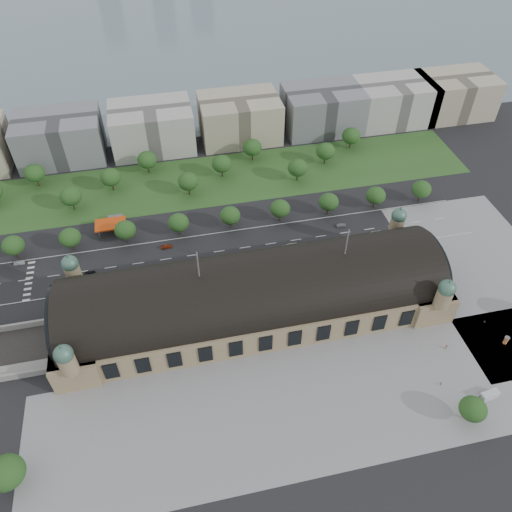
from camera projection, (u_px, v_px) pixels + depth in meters
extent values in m
plane|color=black|center=(254.00, 312.00, 199.55)|extent=(900.00, 900.00, 0.00)
cube|color=#94825B|center=(254.00, 303.00, 195.36)|extent=(150.00, 40.00, 12.00)
cube|color=#94825B|center=(78.00, 332.00, 185.17)|extent=(16.00, 43.00, 12.00)
cube|color=#94825B|center=(413.00, 276.00, 205.55)|extent=(16.00, 43.00, 12.00)
cylinder|color=black|center=(254.00, 293.00, 191.18)|extent=(144.00, 37.60, 37.60)
cylinder|color=black|center=(55.00, 321.00, 178.68)|extent=(1.20, 32.00, 32.00)
cylinder|color=black|center=(431.00, 260.00, 200.88)|extent=(1.20, 32.00, 32.00)
cylinder|color=#94825B|center=(74.00, 273.00, 192.90)|extent=(6.00, 6.00, 8.00)
sphere|color=#426B59|center=(70.00, 263.00, 189.06)|extent=(6.40, 6.40, 6.40)
cone|color=#426B59|center=(67.00, 256.00, 186.27)|extent=(1.00, 1.00, 2.50)
cylinder|color=#94825B|center=(397.00, 225.00, 213.28)|extent=(6.00, 6.00, 8.00)
sphere|color=#426B59|center=(399.00, 216.00, 209.45)|extent=(6.40, 6.40, 6.40)
cone|color=#426B59|center=(401.00, 208.00, 206.66)|extent=(1.00, 1.00, 2.50)
cylinder|color=#94825B|center=(68.00, 364.00, 163.49)|extent=(6.00, 6.00, 8.00)
sphere|color=#426B59|center=(63.00, 354.00, 159.66)|extent=(6.40, 6.40, 6.40)
cone|color=#426B59|center=(60.00, 347.00, 156.87)|extent=(1.00, 1.00, 2.50)
cylinder|color=#94825B|center=(443.00, 298.00, 183.87)|extent=(6.00, 6.00, 8.00)
sphere|color=#426B59|center=(447.00, 288.00, 180.04)|extent=(6.40, 6.40, 6.40)
cone|color=#426B59|center=(450.00, 281.00, 177.25)|extent=(1.00, 1.00, 2.50)
cylinder|color=#59595B|center=(198.00, 265.00, 174.53)|extent=(0.50, 0.50, 12.00)
cylinder|color=#59595B|center=(347.00, 242.00, 182.90)|extent=(0.50, 0.50, 12.00)
cube|color=gray|center=(310.00, 406.00, 170.26)|extent=(190.00, 48.00, 0.12)
cube|color=gray|center=(487.00, 273.00, 215.21)|extent=(56.00, 100.00, 0.12)
cube|color=black|center=(193.00, 255.00, 223.11)|extent=(260.00, 26.00, 0.10)
cube|color=#2B5020|center=(189.00, 183.00, 262.39)|extent=(300.00, 45.00, 0.10)
cube|color=#CB3E0B|center=(110.00, 224.00, 231.32)|extent=(14.00, 9.00, 0.70)
cube|color=#59595B|center=(116.00, 220.00, 237.99)|extent=(7.00, 5.00, 3.20)
cylinder|color=#59595B|center=(99.00, 225.00, 234.47)|extent=(0.50, 0.50, 4.40)
cylinder|color=#59595B|center=(123.00, 222.00, 236.14)|extent=(0.50, 0.50, 4.40)
cylinder|color=#59595B|center=(99.00, 234.00, 229.98)|extent=(0.50, 0.50, 4.40)
cylinder|color=#59595B|center=(124.00, 231.00, 231.66)|extent=(0.50, 0.50, 4.40)
cube|color=slate|center=(178.00, 36.00, 408.21)|extent=(700.00, 320.00, 0.08)
cube|color=slate|center=(60.00, 138.00, 272.14)|extent=(45.00, 32.00, 24.00)
cube|color=#B3B0AA|center=(152.00, 128.00, 279.74)|extent=(45.00, 32.00, 24.00)
cube|color=#B5A98E|center=(240.00, 118.00, 287.35)|extent=(45.00, 32.00, 24.00)
cube|color=slate|center=(322.00, 109.00, 294.95)|extent=(45.00, 32.00, 24.00)
cube|color=#B3B0AA|center=(393.00, 102.00, 301.80)|extent=(45.00, 32.00, 24.00)
cube|color=#B5A98E|center=(454.00, 95.00, 307.88)|extent=(45.00, 32.00, 24.00)
cylinder|color=#2D2116|center=(17.00, 254.00, 220.55)|extent=(0.70, 0.70, 4.32)
ellipsoid|color=#1C4719|center=(13.00, 245.00, 216.87)|extent=(9.60, 9.60, 8.16)
cylinder|color=#2D2116|center=(73.00, 246.00, 224.20)|extent=(0.70, 0.70, 4.32)
ellipsoid|color=#1C4719|center=(70.00, 238.00, 220.52)|extent=(9.60, 9.60, 8.16)
cylinder|color=#2D2116|center=(127.00, 239.00, 227.85)|extent=(0.70, 0.70, 4.32)
ellipsoid|color=#1C4719|center=(125.00, 230.00, 224.17)|extent=(9.60, 9.60, 8.16)
cylinder|color=#2D2116|center=(180.00, 231.00, 231.50)|extent=(0.70, 0.70, 4.32)
ellipsoid|color=#1C4719|center=(178.00, 223.00, 227.82)|extent=(9.60, 9.60, 8.16)
cylinder|color=#2D2116|center=(231.00, 224.00, 235.15)|extent=(0.70, 0.70, 4.32)
ellipsoid|color=#1C4719|center=(230.00, 216.00, 231.47)|extent=(9.60, 9.60, 8.16)
cylinder|color=#2D2116|center=(280.00, 217.00, 238.80)|extent=(0.70, 0.70, 4.32)
ellipsoid|color=#1C4719|center=(280.00, 209.00, 235.12)|extent=(9.60, 9.60, 8.16)
cylinder|color=#2D2116|center=(328.00, 211.00, 242.45)|extent=(0.70, 0.70, 4.32)
ellipsoid|color=#1C4719|center=(329.00, 202.00, 238.77)|extent=(9.60, 9.60, 8.16)
cylinder|color=#2D2116|center=(374.00, 204.00, 246.10)|extent=(0.70, 0.70, 4.32)
ellipsoid|color=#1C4719|center=(376.00, 195.00, 242.42)|extent=(9.60, 9.60, 8.16)
cylinder|color=#2D2116|center=(419.00, 198.00, 249.75)|extent=(0.70, 0.70, 4.32)
ellipsoid|color=#1C4719|center=(421.00, 189.00, 246.07)|extent=(9.60, 9.60, 8.16)
cylinder|color=#2D2116|center=(38.00, 182.00, 258.85)|extent=(0.70, 0.70, 4.68)
ellipsoid|color=#1C4719|center=(35.00, 173.00, 254.86)|extent=(10.40, 10.40, 8.84)
cylinder|color=#2D2116|center=(74.00, 206.00, 244.93)|extent=(0.70, 0.70, 4.68)
ellipsoid|color=#1C4719|center=(71.00, 196.00, 240.94)|extent=(10.40, 10.40, 8.84)
cylinder|color=#2D2116|center=(113.00, 186.00, 256.22)|extent=(0.70, 0.70, 4.68)
ellipsoid|color=#1C4719|center=(111.00, 177.00, 252.23)|extent=(10.40, 10.40, 8.84)
cylinder|color=#2D2116|center=(149.00, 169.00, 267.52)|extent=(0.70, 0.70, 4.68)
ellipsoid|color=#1C4719|center=(147.00, 160.00, 263.53)|extent=(10.40, 10.40, 8.84)
cylinder|color=#2D2116|center=(189.00, 191.00, 253.60)|extent=(0.70, 0.70, 4.68)
ellipsoid|color=#1C4719|center=(188.00, 182.00, 249.61)|extent=(10.40, 10.40, 8.84)
cylinder|color=#2D2116|center=(222.00, 173.00, 264.89)|extent=(0.70, 0.70, 4.68)
ellipsoid|color=#1C4719|center=(222.00, 164.00, 260.90)|extent=(10.40, 10.40, 8.84)
cylinder|color=#2D2116|center=(252.00, 156.00, 276.19)|extent=(0.70, 0.70, 4.68)
ellipsoid|color=#1C4719|center=(252.00, 147.00, 272.20)|extent=(10.40, 10.40, 8.84)
cylinder|color=#2D2116|center=(297.00, 177.00, 262.27)|extent=(0.70, 0.70, 4.68)
ellipsoid|color=#1C4719|center=(298.00, 168.00, 258.28)|extent=(10.40, 10.40, 8.84)
cylinder|color=#2D2116|center=(325.00, 160.00, 273.56)|extent=(0.70, 0.70, 4.68)
ellipsoid|color=#1C4719|center=(326.00, 151.00, 269.57)|extent=(10.40, 10.40, 8.84)
cylinder|color=#2D2116|center=(350.00, 145.00, 284.85)|extent=(0.70, 0.70, 4.68)
ellipsoid|color=#1C4719|center=(351.00, 136.00, 280.86)|extent=(10.40, 10.40, 8.84)
cylinder|color=#2D2116|center=(13.00, 480.00, 149.98)|extent=(0.70, 0.70, 4.68)
ellipsoid|color=#1C4719|center=(6.00, 473.00, 145.99)|extent=(11.00, 11.00, 9.35)
cylinder|color=#2D2116|center=(469.00, 416.00, 165.28)|extent=(0.70, 0.70, 3.96)
ellipsoid|color=#1C4719|center=(473.00, 409.00, 161.90)|extent=(9.00, 9.00, 7.65)
imported|color=gray|center=(19.00, 263.00, 218.57)|extent=(4.69, 1.88, 1.52)
imported|color=black|center=(89.00, 273.00, 214.36)|extent=(4.88, 2.74, 1.29)
imported|color=maroon|center=(167.00, 246.00, 226.17)|extent=(5.28, 2.53, 1.48)
imported|color=#16233E|center=(218.00, 267.00, 216.85)|extent=(4.23, 2.10, 1.39)
imported|color=#54555B|center=(341.00, 225.00, 236.65)|extent=(4.63, 1.79, 1.50)
imported|color=silver|center=(376.00, 233.00, 232.59)|extent=(5.97, 2.97, 1.63)
imported|color=black|center=(51.00, 297.00, 204.44)|extent=(3.91, 3.51, 1.29)
imported|color=maroon|center=(54.00, 297.00, 204.52)|extent=(6.21, 5.72, 1.61)
imported|color=#1B224E|center=(131.00, 285.00, 209.32)|extent=(5.02, 3.46, 1.35)
imported|color=#525559|center=(106.00, 291.00, 206.77)|extent=(4.74, 3.19, 1.50)
imported|color=silver|center=(130.00, 292.00, 206.36)|extent=(5.09, 4.06, 1.62)
imported|color=gray|center=(195.00, 282.00, 210.52)|extent=(5.77, 4.76, 1.46)
imported|color=black|center=(197.00, 278.00, 212.18)|extent=(4.65, 4.18, 1.30)
imported|color=#D45222|center=(223.00, 260.00, 218.45)|extent=(12.07, 3.77, 3.31)
imported|color=silver|center=(289.00, 248.00, 224.36)|extent=(11.11, 3.30, 3.05)
imported|color=silver|center=(324.00, 245.00, 225.44)|extent=(13.30, 4.08, 3.65)
cube|color=silver|center=(490.00, 395.00, 171.56)|extent=(6.68, 3.39, 2.77)
cube|color=silver|center=(484.00, 398.00, 171.28)|extent=(2.00, 2.55, 1.92)
cylinder|color=#CC334F|center=(506.00, 340.00, 187.69)|extent=(1.55, 1.55, 3.31)
cylinder|color=#59595B|center=(507.00, 338.00, 186.46)|extent=(1.88, 1.88, 0.28)
imported|color=gray|center=(446.00, 347.00, 186.45)|extent=(1.01, 0.73, 1.85)
imported|color=gray|center=(441.00, 384.00, 175.47)|extent=(0.64, 0.67, 1.55)
imported|color=gray|center=(484.00, 322.00, 195.18)|extent=(0.88, 0.87, 1.62)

